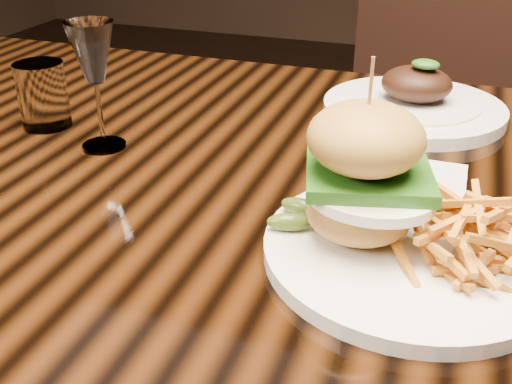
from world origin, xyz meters
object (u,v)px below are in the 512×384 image
(burger_plate, at_px, (405,213))
(far_dish, at_px, (414,104))
(chair_far, at_px, (426,109))
(wine_glass, at_px, (93,58))
(dining_table, at_px, (317,251))

(burger_plate, xyz_separation_m, far_dish, (-0.03, 0.37, -0.03))
(burger_plate, xyz_separation_m, chair_far, (-0.04, 0.98, -0.26))
(wine_glass, relative_size, far_dish, 0.62)
(dining_table, distance_m, wine_glass, 0.35)
(wine_glass, distance_m, far_dish, 0.45)
(burger_plate, distance_m, wine_glass, 0.41)
(chair_far, bearing_deg, wine_glass, -102.53)
(burger_plate, distance_m, chair_far, 1.02)
(burger_plate, bearing_deg, wine_glass, 159.97)
(far_dish, bearing_deg, dining_table, -104.01)
(burger_plate, bearing_deg, chair_far, 89.87)
(dining_table, height_order, far_dish, far_dish)
(chair_far, bearing_deg, dining_table, -84.15)
(wine_glass, relative_size, chair_far, 0.17)
(wine_glass, bearing_deg, far_dish, 34.21)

